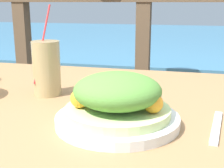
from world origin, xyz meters
The scene contains 6 objects.
patio_table centered at (0.00, 0.00, 0.67)m, with size 1.13×0.86×0.77m.
railing_fence centered at (0.00, 0.87, 0.76)m, with size 2.80×0.08×1.11m.
sea_backdrop centered at (0.00, 3.37, 0.29)m, with size 12.00×4.00×0.58m.
salad_plate centered at (0.09, -0.12, 0.82)m, with size 0.26×0.26×0.11m.
drink_glass centered at (-0.15, 0.05, 0.84)m, with size 0.08×0.08×0.24m.
knife centered at (0.29, -0.09, 0.77)m, with size 0.04×0.18×0.00m.
Camera 1 is at (0.23, -0.72, 1.02)m, focal length 50.00 mm.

